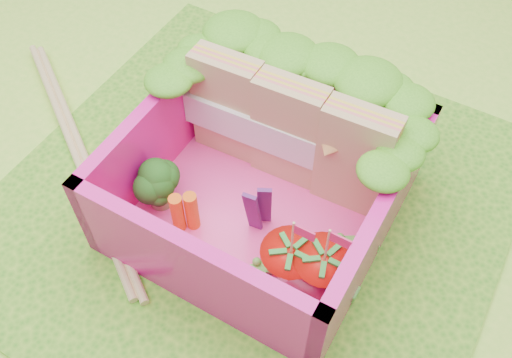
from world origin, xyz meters
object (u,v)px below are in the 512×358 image
object	(u,v)px
bento_box	(262,179)
broccoli	(157,183)
strawberry_left	(290,266)
strawberry_right	(322,274)
sandwich_stack	(289,132)
chopsticks	(79,154)

from	to	relation	value
bento_box	broccoli	world-z (taller)	bento_box
strawberry_left	strawberry_right	distance (m)	0.15
strawberry_right	sandwich_stack	bearing A→B (deg)	130.21
broccoli	strawberry_right	xyz separation A→B (m)	(0.95, -0.03, -0.02)
sandwich_stack	chopsticks	bearing A→B (deg)	-156.54
strawberry_left	chopsticks	size ratio (longest dim) A/B	0.29
sandwich_stack	chopsticks	size ratio (longest dim) A/B	0.65
bento_box	sandwich_stack	bearing A→B (deg)	88.96
bento_box	strawberry_right	size ratio (longest dim) A/B	2.47
broccoli	chopsticks	bearing A→B (deg)	175.23
sandwich_stack	chopsticks	world-z (taller)	sandwich_stack
sandwich_stack	chopsticks	distance (m)	1.25
bento_box	strawberry_left	xyz separation A→B (m)	(0.34, -0.33, -0.08)
strawberry_right	bento_box	bearing A→B (deg)	149.02
bento_box	strawberry_right	distance (m)	0.57
bento_box	strawberry_left	distance (m)	0.48
bento_box	strawberry_right	world-z (taller)	strawberry_right
sandwich_stack	strawberry_left	size ratio (longest dim) A/B	2.24
strawberry_right	chopsticks	distance (m)	1.59
bento_box	strawberry_left	size ratio (longest dim) A/B	2.49
bento_box	sandwich_stack	distance (m)	0.29
strawberry_left	strawberry_right	world-z (taller)	strawberry_right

